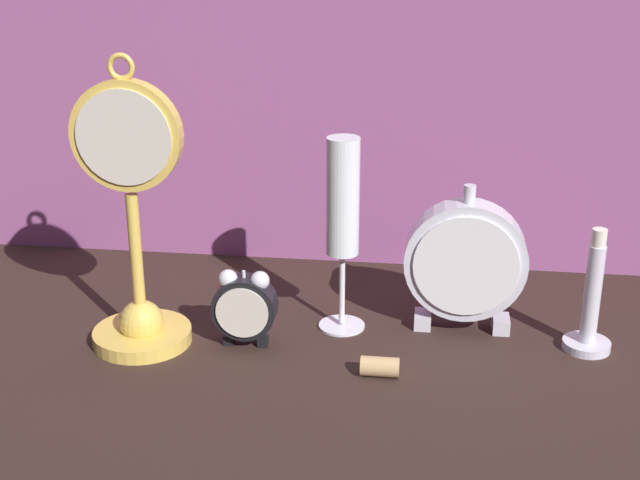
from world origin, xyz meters
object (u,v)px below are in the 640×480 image
at_px(brass_candlestick, 590,310).
at_px(wine_cork, 380,365).
at_px(mantel_clock_silver, 465,262).
at_px(pocket_watch_on_stand, 135,242).
at_px(alarm_clock_twin_bell, 245,305).
at_px(champagne_flute, 343,212).

xyz_separation_m(brass_candlestick, wine_cork, (-0.23, -0.09, -0.04)).
relative_size(mantel_clock_silver, wine_cork, 4.33).
bearing_deg(wine_cork, brass_candlestick, 20.83).
bearing_deg(brass_candlestick, wine_cork, -159.17).
bearing_deg(pocket_watch_on_stand, alarm_clock_twin_bell, 3.64).
distance_m(mantel_clock_silver, brass_candlestick, 0.15).
distance_m(alarm_clock_twin_bell, wine_cork, 0.17).
xyz_separation_m(pocket_watch_on_stand, champagne_flute, (0.23, 0.07, 0.02)).
bearing_deg(mantel_clock_silver, pocket_watch_on_stand, -167.51).
xyz_separation_m(mantel_clock_silver, champagne_flute, (-0.14, -0.01, 0.06)).
bearing_deg(alarm_clock_twin_bell, champagne_flute, 30.34).
bearing_deg(wine_cork, champagne_flute, 116.23).
bearing_deg(pocket_watch_on_stand, champagne_flute, 17.01).
bearing_deg(brass_candlestick, pocket_watch_on_stand, -174.50).
relative_size(brass_candlestick, wine_cork, 3.52).
relative_size(pocket_watch_on_stand, brass_candlestick, 2.28).
bearing_deg(alarm_clock_twin_bell, brass_candlestick, 6.07).
xyz_separation_m(champagne_flute, brass_candlestick, (0.29, -0.02, -0.10)).
height_order(alarm_clock_twin_bell, mantel_clock_silver, mantel_clock_silver).
distance_m(champagne_flute, wine_cork, 0.18).
relative_size(pocket_watch_on_stand, mantel_clock_silver, 1.86).
distance_m(pocket_watch_on_stand, brass_candlestick, 0.52).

